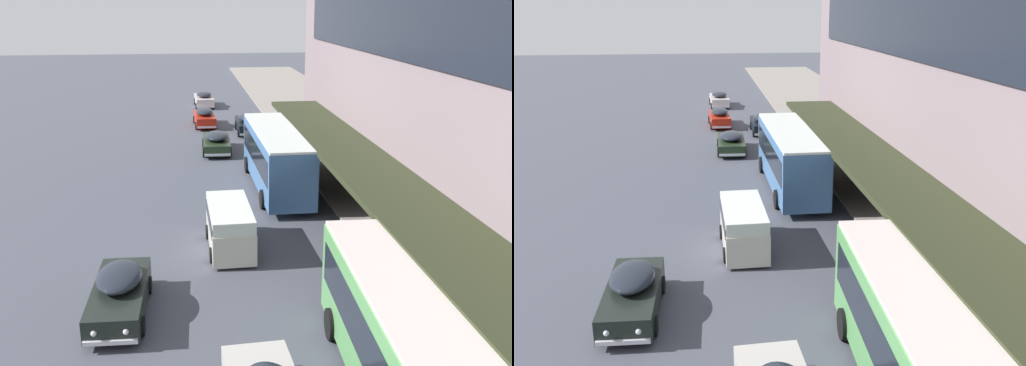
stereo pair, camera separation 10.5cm
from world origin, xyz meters
TOP-DOWN VIEW (x-y plane):
  - transit_bus_kerbside_front at (3.66, 26.69)m, footprint 2.78×10.33m
  - transit_bus_kerbside_rear at (4.15, 7.99)m, footprint 3.09×10.03m
  - sedan_oncoming_rear at (0.80, 35.56)m, footprint 2.08×4.95m
  - sedan_trailing_mid at (3.62, 41.46)m, footprint 1.78×4.74m
  - sedan_trailing_near at (0.61, 54.49)m, footprint 2.02×4.90m
  - sedan_lead_mid at (-3.70, 13.75)m, footprint 1.96×4.76m
  - sedan_lead_near at (0.29, 44.64)m, footprint 1.92×4.79m
  - vw_van at (0.41, 18.76)m, footprint 1.97×4.58m

SIDE VIEW (x-z plane):
  - sedan_oncoming_rear at x=0.80m, z-range 0.00..1.48m
  - sedan_trailing_near at x=0.61m, z-range 0.00..1.55m
  - sedan_lead_mid at x=-3.70m, z-range -0.01..1.56m
  - sedan_lead_near at x=0.29m, z-range -0.01..1.58m
  - sedan_trailing_mid at x=3.62m, z-range -0.02..1.60m
  - vw_van at x=0.41m, z-range 0.12..2.08m
  - transit_bus_kerbside_rear at x=4.15m, z-range 0.25..3.60m
  - transit_bus_kerbside_front at x=3.66m, z-range 0.25..3.67m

